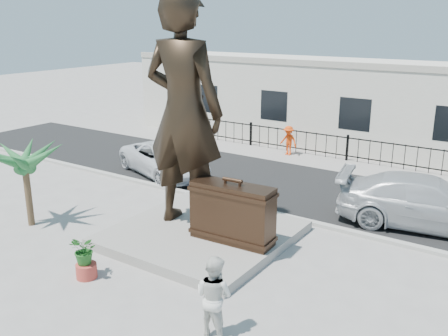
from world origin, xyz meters
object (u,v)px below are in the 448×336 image
(tourist, at_px, (214,296))
(car_white, at_px, (165,159))
(statue, at_px, (184,112))
(suitcase, at_px, (232,213))

(tourist, height_order, car_white, tourist)
(statue, bearing_deg, suitcase, 165.35)
(statue, relative_size, tourist, 3.88)
(statue, height_order, suitcase, statue)
(tourist, relative_size, car_white, 0.37)
(tourist, distance_m, car_white, 12.08)
(suitcase, xyz_separation_m, car_white, (-6.65, 4.69, -0.48))
(car_white, bearing_deg, tourist, -114.74)
(suitcase, height_order, car_white, suitcase)
(suitcase, relative_size, car_white, 0.50)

